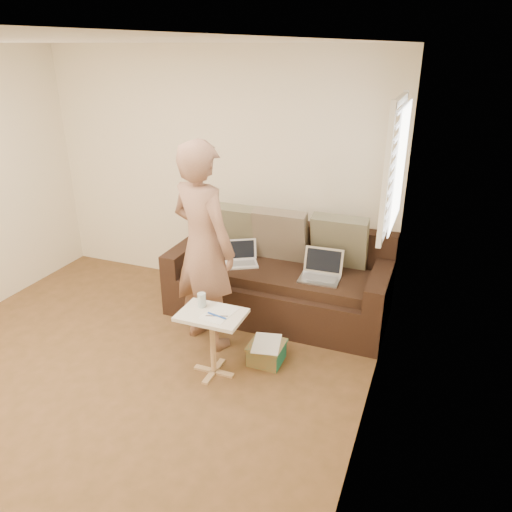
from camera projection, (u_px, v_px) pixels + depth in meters
name	position (u px, v px, depth m)	size (l,w,h in m)	color
floor	(100.00, 395.00, 3.93)	(4.50, 4.50, 0.00)	#513B1E
ceiling	(44.00, 42.00, 2.90)	(4.50, 4.50, 0.00)	white
wall_back	(216.00, 173.00, 5.34)	(4.00, 4.00, 0.00)	beige
wall_right	(365.00, 294.00, 2.75)	(4.50, 4.50, 0.00)	beige
window_blinds	(396.00, 166.00, 3.89)	(0.12, 0.88, 1.08)	white
sofa	(279.00, 276.00, 4.98)	(2.20, 0.95, 0.85)	black
pillow_left	(231.00, 229.00, 5.20)	(0.55, 0.14, 0.55)	#68644D
pillow_mid	(281.00, 235.00, 5.02)	(0.55, 0.14, 0.55)	#756653
pillow_right	(340.00, 242.00, 4.85)	(0.55, 0.14, 0.55)	#68644D
laptop_silver	(319.00, 280.00, 4.68)	(0.38, 0.27, 0.25)	#B7BABC
laptop_white	(242.00, 265.00, 5.00)	(0.32, 0.23, 0.23)	white
person	(203.00, 247.00, 4.30)	(0.69, 0.47, 1.90)	brown
side_table	(213.00, 344.00, 4.09)	(0.53, 0.37, 0.58)	silver
drinking_glass	(202.00, 300.00, 4.06)	(0.07, 0.07, 0.12)	silver
scissors	(217.00, 316.00, 3.92)	(0.18, 0.10, 0.02)	silver
paper_on_table	(219.00, 313.00, 3.97)	(0.21, 0.30, 0.00)	white
striped_box	(267.00, 352.00, 4.31)	(0.30, 0.30, 0.19)	#CC5D1E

